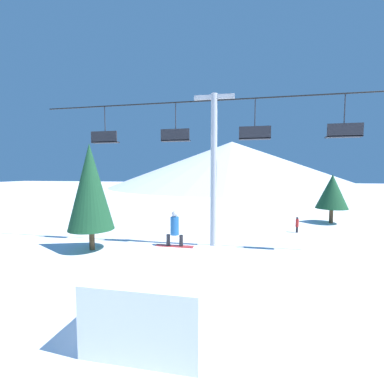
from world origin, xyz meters
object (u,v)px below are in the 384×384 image
snow_ramp (161,291)px  distant_skier (297,224)px  snowboarder (175,229)px  pine_tree_near (90,187)px

snow_ramp → distant_skier: 14.97m
snow_ramp → snowboarder: (-0.01, 1.68, 1.62)m
snowboarder → distant_skier: (6.70, 11.70, -1.90)m
distant_skier → snow_ramp: bearing=-116.6°
snow_ramp → distant_skier: size_ratio=3.32×
snow_ramp → pine_tree_near: size_ratio=0.64×
snow_ramp → pine_tree_near: (-6.42, 6.32, 2.86)m
distant_skier → snowboarder: bearing=-119.8°
pine_tree_near → snow_ramp: bearing=-44.6°
pine_tree_near → snowboarder: bearing=-35.9°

